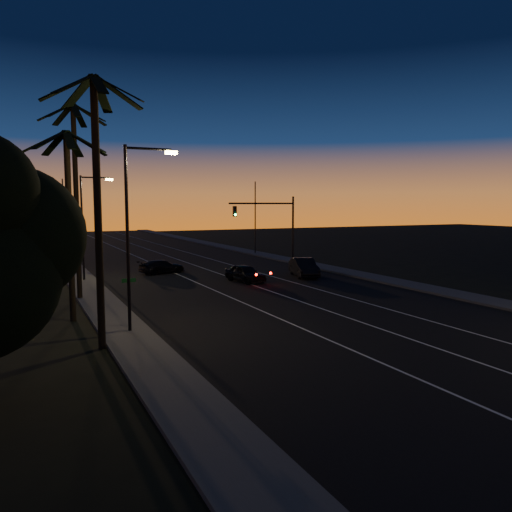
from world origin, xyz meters
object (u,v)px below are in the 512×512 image
signal_mast (272,219)px  right_car (304,267)px  lead_car (245,273)px  cross_car (162,267)px

signal_mast → right_car: (-0.66, -7.21, -3.98)m
lead_car → cross_car: size_ratio=1.05×
right_car → cross_car: size_ratio=1.12×
signal_mast → lead_car: (-6.45, -7.72, -4.08)m
lead_car → right_car: right_car is taller
signal_mast → lead_car: signal_mast is taller
signal_mast → lead_car: size_ratio=1.49×
right_car → lead_car: bearing=-174.9°
lead_car → right_car: bearing=5.1°
cross_car → signal_mast: bearing=-0.1°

